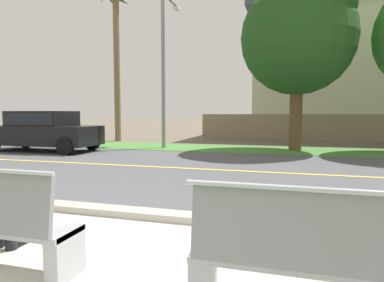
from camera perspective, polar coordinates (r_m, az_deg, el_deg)
name	(u,v)px	position (r m, az deg, el deg)	size (l,w,h in m)	color
ground_plane	(244,163)	(10.08, 8.88, -3.66)	(140.00, 140.00, 0.00)	#665B4C
curb_edge	(191,218)	(4.64, -0.16, -13.02)	(44.00, 0.30, 0.11)	#ADA89E
street_asphalt	(237,171)	(8.61, 7.62, -5.07)	(52.00, 8.00, 0.01)	#515156
road_centre_line	(237,171)	(8.61, 7.62, -5.04)	(48.00, 0.14, 0.01)	#E0CC4C
far_verge_grass	(256,150)	(13.67, 10.80, -1.43)	(48.00, 2.80, 0.02)	#478438
bench_right	(321,263)	(2.59, 21.14, -18.72)	(1.84, 0.48, 1.01)	#9EA0A8
car_black_near	(43,129)	(14.12, -23.98, 1.88)	(4.30, 1.86, 1.54)	black
streetlamp	(165,58)	(14.45, -4.61, 13.85)	(0.24, 2.10, 6.50)	gray
shade_tree_far_left	(302,29)	(13.92, 18.16, 17.68)	(4.32, 4.32, 7.12)	brown
palm_tree_tall	(116,13)	(18.65, -12.81, 20.49)	(2.09, 1.98, 8.16)	brown
garden_wall	(324,128)	(18.77, 21.54, 2.12)	(13.00, 0.36, 1.40)	gray
house_across_street	(351,71)	(22.28, 25.46, 10.69)	(11.78, 6.91, 7.78)	beige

